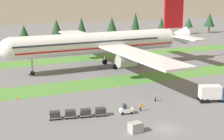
{
  "coord_description": "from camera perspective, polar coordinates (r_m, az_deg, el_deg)",
  "views": [
    {
      "loc": [
        -30.66,
        -45.82,
        23.41
      ],
      "look_at": [
        2.55,
        29.11,
        4.0
      ],
      "focal_mm": 53.7,
      "sensor_mm": 36.0,
      "label": 1
    }
  ],
  "objects": [
    {
      "name": "cargo_dolly_lead",
      "position": [
        64.74,
        -1.94,
        -7.01
      ],
      "size": [
        2.46,
        1.91,
        1.55
      ],
      "rotation": [
        0.0,
        0.0,
        -1.77
      ],
      "color": "#A3A3A8",
      "rests_on": "ground"
    },
    {
      "name": "baggage_tug",
      "position": [
        65.8,
        2.4,
        -6.77
      ],
      "size": [
        2.81,
        1.8,
        1.97
      ],
      "rotation": [
        0.0,
        0.0,
        -1.77
      ],
      "color": "silver",
      "rests_on": "ground"
    },
    {
      "name": "taxiway_marker_1",
      "position": [
        83.21,
        1.32,
        -2.85
      ],
      "size": [
        0.44,
        0.44,
        0.49
      ],
      "primitive_type": "cone",
      "color": "orange",
      "rests_on": "ground"
    },
    {
      "name": "uld_container_1",
      "position": [
        57.58,
        3.92,
        -9.74
      ],
      "size": [
        2.19,
        1.85,
        1.77
      ],
      "primitive_type": "cube",
      "rotation": [
        0.0,
        0.0,
        0.13
      ],
      "color": "#A3A3A8",
      "rests_on": "ground"
    },
    {
      "name": "grass_strip_near",
      "position": [
        87.18,
        -2.4,
        -2.26
      ],
      "size": [
        320.0,
        10.37,
        0.01
      ],
      "primitive_type": "cube",
      "color": "#4C8438",
      "rests_on": "ground"
    },
    {
      "name": "grass_strip_far",
      "position": [
        117.43,
        -8.28,
        1.69
      ],
      "size": [
        320.0,
        10.37,
        0.01
      ],
      "primitive_type": "cube",
      "color": "#4C8438",
      "rests_on": "ground"
    },
    {
      "name": "ground_plane",
      "position": [
        59.9,
        9.23,
        -9.87
      ],
      "size": [
        400.0,
        400.0,
        0.0
      ],
      "primitive_type": "plane",
      "color": "slate"
    },
    {
      "name": "ground_crew_marshaller",
      "position": [
        73.39,
        7.4,
        -4.62
      ],
      "size": [
        0.52,
        0.36,
        1.74
      ],
      "rotation": [
        0.0,
        0.0,
        0.43
      ],
      "color": "black",
      "rests_on": "ground"
    },
    {
      "name": "uld_container_0",
      "position": [
        57.99,
        4.19,
        -9.68
      ],
      "size": [
        2.08,
        1.71,
        1.57
      ],
      "primitive_type": "cube",
      "rotation": [
        0.0,
        0.0,
        -0.05
      ],
      "color": "#A3A3A8",
      "rests_on": "ground"
    },
    {
      "name": "taxiway_marker_0",
      "position": [
        77.46,
        -15.92,
        -4.58
      ],
      "size": [
        0.44,
        0.44,
        0.57
      ],
      "primitive_type": "cone",
      "color": "orange",
      "rests_on": "ground"
    },
    {
      "name": "airliner",
      "position": [
        103.44,
        -1.54,
        4.72
      ],
      "size": [
        62.0,
        76.17,
        22.16
      ],
      "rotation": [
        0.0,
        0.0,
        1.6
      ],
      "color": "silver",
      "rests_on": "ground"
    },
    {
      "name": "ground_crew_loader",
      "position": [
        67.32,
        4.88,
        -6.22
      ],
      "size": [
        0.56,
        0.36,
        1.74
      ],
      "rotation": [
        0.0,
        0.0,
        6.18
      ],
      "color": "black",
      "rests_on": "ground"
    },
    {
      "name": "distant_tree_line",
      "position": [
        156.89,
        -14.91,
        6.85
      ],
      "size": [
        202.19,
        10.78,
        12.65
      ],
      "color": "#4C3823",
      "rests_on": "ground"
    },
    {
      "name": "catering_truck",
      "position": [
        75.69,
        16.99,
        -3.75
      ],
      "size": [
        7.32,
        4.48,
        3.58
      ],
      "rotation": [
        0.0,
        0.0,
        -1.91
      ],
      "color": "#1E4C8E",
      "rests_on": "ground"
    },
    {
      "name": "cargo_dolly_second",
      "position": [
        64.31,
        -4.5,
        -7.19
      ],
      "size": [
        2.46,
        1.91,
        1.55
      ],
      "rotation": [
        0.0,
        0.0,
        -1.77
      ],
      "color": "#A3A3A8",
      "rests_on": "ground"
    },
    {
      "name": "cargo_dolly_fourth",
      "position": [
        63.86,
        -9.71,
        -7.5
      ],
      "size": [
        2.46,
        1.91,
        1.55
      ],
      "rotation": [
        0.0,
        0.0,
        -1.77
      ],
      "color": "#A3A3A8",
      "rests_on": "ground"
    },
    {
      "name": "cargo_dolly_third",
      "position": [
        64.02,
        -7.1,
        -7.35
      ],
      "size": [
        2.46,
        1.91,
        1.55
      ],
      "rotation": [
        0.0,
        0.0,
        -1.77
      ],
      "color": "#A3A3A8",
      "rests_on": "ground"
    }
  ]
}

